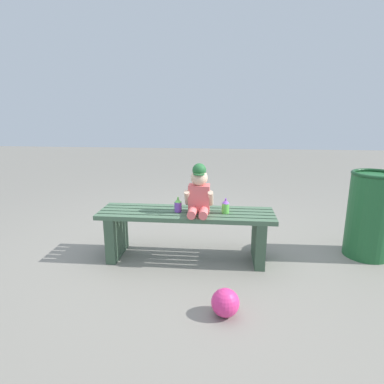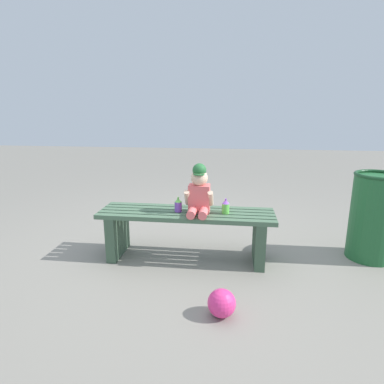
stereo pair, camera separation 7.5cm
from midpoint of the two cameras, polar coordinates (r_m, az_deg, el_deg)
ground_plane at (r=2.83m, az=-0.21°, el=-11.46°), size 16.00×16.00×0.00m
park_bench at (r=2.72m, az=-0.21°, el=-6.21°), size 1.44×0.38×0.42m
child_figure at (r=2.59m, az=2.08°, el=0.02°), size 0.23×0.27×0.40m
sippy_cup_left at (r=2.66m, az=-1.64°, el=-2.27°), size 0.06×0.06×0.12m
sippy_cup_right at (r=2.63m, az=6.76°, el=-2.56°), size 0.06×0.06×0.12m
toy_ball at (r=2.10m, az=6.33°, el=-18.91°), size 0.18×0.18×0.18m
trash_bin at (r=3.11m, az=30.01°, el=-3.74°), size 0.38×0.38×0.74m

